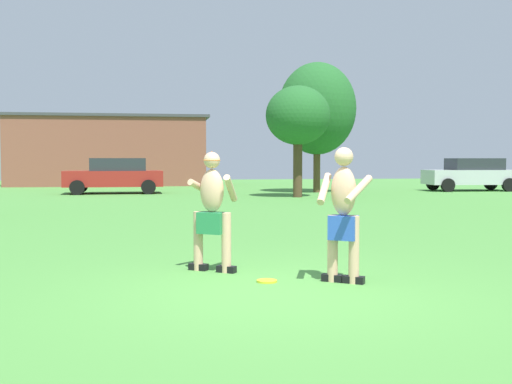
# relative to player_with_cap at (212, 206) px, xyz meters

# --- Properties ---
(ground_plane) EXTENTS (80.00, 80.00, 0.00)m
(ground_plane) POSITION_rel_player_with_cap_xyz_m (0.65, -1.46, -0.88)
(ground_plane) COLOR #4C8E3D
(player_with_cap) EXTENTS (0.71, 0.76, 1.63)m
(player_with_cap) POSITION_rel_player_with_cap_xyz_m (0.00, 0.00, 0.00)
(player_with_cap) COLOR black
(player_with_cap) RESTS_ON ground_plane
(player_in_blue) EXTENTS (0.75, 0.71, 1.66)m
(player_in_blue) POSITION_rel_player_with_cap_xyz_m (1.52, -1.03, -0.01)
(player_in_blue) COLOR black
(player_in_blue) RESTS_ON ground_plane
(frisbee) EXTENTS (0.26, 0.26, 0.03)m
(frisbee) POSITION_rel_player_with_cap_xyz_m (0.60, -0.84, -0.87)
(frisbee) COLOR yellow
(frisbee) RESTS_ON ground_plane
(car_silver_near_post) EXTENTS (4.39, 2.22, 1.58)m
(car_silver_near_post) POSITION_rel_player_with_cap_xyz_m (14.33, 19.67, -0.06)
(car_silver_near_post) COLOR silver
(car_silver_near_post) RESTS_ON ground_plane
(car_red_mid_lot) EXTENTS (4.36, 2.15, 1.58)m
(car_red_mid_lot) POSITION_rel_player_with_cap_xyz_m (-2.60, 19.94, -0.06)
(car_red_mid_lot) COLOR maroon
(car_red_mid_lot) RESTS_ON ground_plane
(outbuilding_behind_lot) EXTENTS (11.62, 5.62, 4.09)m
(outbuilding_behind_lot) POSITION_rel_player_with_cap_xyz_m (-3.55, 29.80, 1.17)
(outbuilding_behind_lot) COLOR brown
(outbuilding_behind_lot) RESTS_ON ground_plane
(tree_right_field) EXTENTS (2.59, 2.59, 4.47)m
(tree_right_field) POSITION_rel_player_with_cap_xyz_m (4.86, 16.01, 2.36)
(tree_right_field) COLOR #4C3823
(tree_right_field) RESTS_ON ground_plane
(tree_behind_players) EXTENTS (3.58, 3.58, 5.98)m
(tree_behind_players) POSITION_rel_player_with_cap_xyz_m (6.57, 19.51, 2.97)
(tree_behind_players) COLOR brown
(tree_behind_players) RESTS_ON ground_plane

